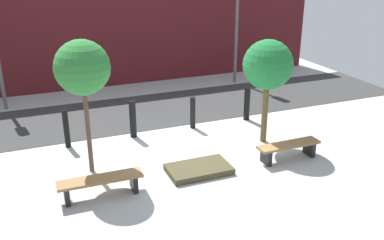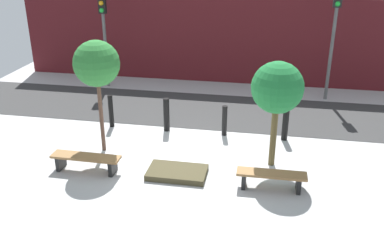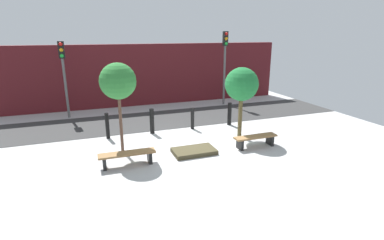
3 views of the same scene
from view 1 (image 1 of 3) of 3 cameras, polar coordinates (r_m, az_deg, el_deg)
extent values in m
plane|color=#ABABAB|center=(10.65, -0.67, -5.15)|extent=(18.00, 18.00, 0.00)
cube|color=#343434|center=(13.85, -6.17, 1.21)|extent=(18.00, 3.22, 0.01)
cube|color=#511419|center=(16.64, -9.75, 10.53)|extent=(16.20, 0.50, 3.40)
cube|color=black|center=(9.17, -16.39, -9.51)|extent=(0.10, 0.40, 0.37)
cube|color=black|center=(9.32, -7.77, -8.20)|extent=(0.10, 0.40, 0.37)
cube|color=olive|center=(9.12, -12.14, -7.71)|extent=(1.76, 0.42, 0.06)
cube|color=black|center=(10.47, 9.85, -4.87)|extent=(0.10, 0.39, 0.36)
cube|color=black|center=(11.15, 15.36, -3.66)|extent=(0.10, 0.39, 0.36)
cube|color=olive|center=(10.71, 12.79, -3.23)|extent=(1.62, 0.40, 0.06)
cube|color=#423C26|center=(9.98, 0.92, -6.58)|extent=(1.46, 0.87, 0.15)
cylinder|color=brown|center=(9.89, -13.69, -1.11)|extent=(0.11, 0.11, 2.15)
sphere|color=#2D7A35|center=(9.46, -14.43, 6.79)|extent=(1.21, 1.21, 1.21)
cylinder|color=brown|center=(11.44, 9.69, 1.27)|extent=(0.16, 0.16, 1.76)
sphere|color=#1F7236|center=(11.08, 10.09, 7.27)|extent=(1.28, 1.28, 1.28)
cylinder|color=black|center=(11.53, -16.41, -1.11)|extent=(0.15, 0.15, 1.03)
cylinder|color=black|center=(11.78, -7.89, 0.12)|extent=(0.18, 0.18, 1.05)
cylinder|color=black|center=(12.30, 0.10, 0.98)|extent=(0.15, 0.15, 0.93)
cylinder|color=black|center=(13.01, 7.34, 2.16)|extent=(0.18, 0.18, 1.02)
cylinder|color=#595959|center=(16.56, 5.95, 11.84)|extent=(0.12, 0.12, 4.07)
camera|label=2|loc=(5.59, 81.06, 11.07)|focal=40.00mm
camera|label=3|loc=(1.15, 138.38, -58.49)|focal=28.00mm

